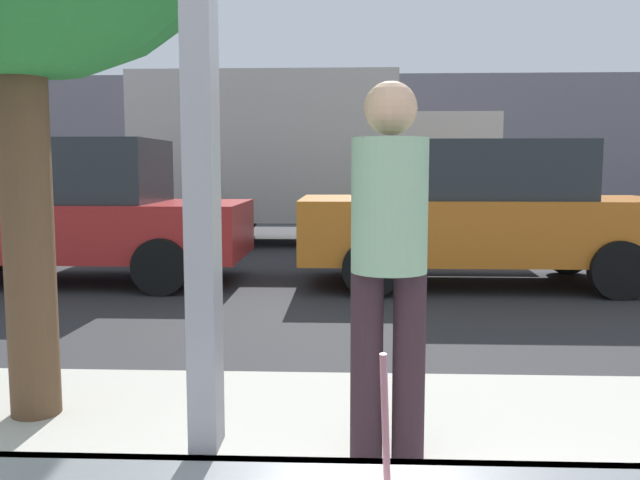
# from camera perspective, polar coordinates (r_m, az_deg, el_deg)

# --- Properties ---
(ground_plane) EXTENTS (60.00, 60.00, 0.00)m
(ground_plane) POSITION_cam_1_polar(r_m,az_deg,el_deg) (9.18, 0.83, -2.68)
(ground_plane) COLOR #2D2D30
(building_facade_far) EXTENTS (28.00, 1.20, 4.20)m
(building_facade_far) POSITION_cam_1_polar(r_m,az_deg,el_deg) (21.30, 1.77, 8.12)
(building_facade_far) COLOR gray
(building_facade_far) RESTS_ON ground
(parked_car_red) EXTENTS (4.24, 1.88, 1.76)m
(parked_car_red) POSITION_cam_1_polar(r_m,az_deg,el_deg) (8.85, -20.29, 2.33)
(parked_car_red) COLOR red
(parked_car_red) RESTS_ON ground
(parked_car_orange) EXTENTS (4.31, 1.93, 1.73)m
(parked_car_orange) POSITION_cam_1_polar(r_m,az_deg,el_deg) (8.32, 13.49, 2.28)
(parked_car_orange) COLOR orange
(parked_car_orange) RESTS_ON ground
(box_truck) EXTENTS (6.41, 2.44, 3.07)m
(box_truck) POSITION_cam_1_polar(r_m,az_deg,el_deg) (12.54, -1.20, 7.32)
(box_truck) COLOR beige
(box_truck) RESTS_ON ground
(pedestrian) EXTENTS (0.32, 0.32, 1.63)m
(pedestrian) POSITION_cam_1_polar(r_m,az_deg,el_deg) (2.83, 5.89, -0.84)
(pedestrian) COLOR #301F26
(pedestrian) RESTS_ON sidewalk_strip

